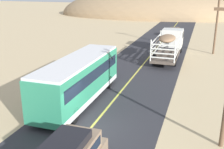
{
  "coord_description": "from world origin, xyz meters",
  "views": [
    {
      "loc": [
        5.78,
        -13.18,
        8.07
      ],
      "look_at": [
        0.0,
        4.15,
        2.15
      ],
      "focal_mm": 43.77,
      "sensor_mm": 36.0,
      "label": 1
    }
  ],
  "objects_px": {
    "bus": "(79,79)",
    "car_far": "(174,33)",
    "livestock_truck": "(170,41)",
    "power_pole_mid": "(217,18)"
  },
  "relations": [
    {
      "from": "car_far",
      "to": "power_pole_mid",
      "type": "distance_m",
      "value": 12.84
    },
    {
      "from": "livestock_truck",
      "to": "bus",
      "type": "height_order",
      "value": "bus"
    },
    {
      "from": "bus",
      "to": "livestock_truck",
      "type": "bearing_deg",
      "value": 74.28
    },
    {
      "from": "livestock_truck",
      "to": "bus",
      "type": "bearing_deg",
      "value": -105.72
    },
    {
      "from": "bus",
      "to": "power_pole_mid",
      "type": "distance_m",
      "value": 21.23
    },
    {
      "from": "car_far",
      "to": "power_pole_mid",
      "type": "height_order",
      "value": "power_pole_mid"
    },
    {
      "from": "livestock_truck",
      "to": "bus",
      "type": "relative_size",
      "value": 0.97
    },
    {
      "from": "car_far",
      "to": "bus",
      "type": "bearing_deg",
      "value": -97.01
    },
    {
      "from": "bus",
      "to": "car_far",
      "type": "height_order",
      "value": "bus"
    },
    {
      "from": "bus",
      "to": "power_pole_mid",
      "type": "xyz_separation_m",
      "value": [
        9.61,
        18.75,
        2.66
      ]
    }
  ]
}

